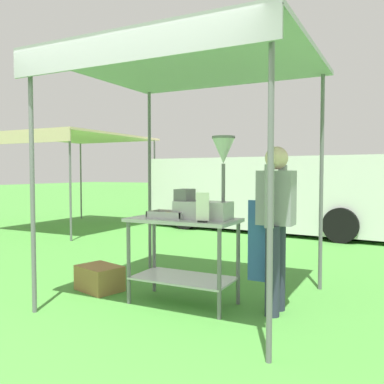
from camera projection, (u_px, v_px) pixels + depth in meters
ground_plane at (291, 235)px, 8.87m from camera, size 70.00×70.00×0.00m
stall_canopy at (188, 70)px, 4.25m from camera, size 2.54×2.27×2.52m
donut_cart at (183, 242)px, 4.25m from camera, size 1.12×0.59×0.89m
donut_tray at (168, 215)px, 4.27m from camera, size 0.40×0.26×0.07m
donut_fryer at (207, 192)px, 4.13m from camera, size 0.61×0.28×0.83m
menu_sign at (202, 209)px, 3.89m from camera, size 0.13×0.05×0.28m
vendor at (275, 220)px, 3.97m from camera, size 0.45×0.53×1.61m
supply_crate at (100, 278)px, 4.76m from camera, size 0.58×0.50×0.29m
van_white at (272, 193)px, 9.66m from camera, size 5.91×2.49×1.69m
neighbour_tent at (74, 139)px, 9.97m from camera, size 2.73×3.31×2.24m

